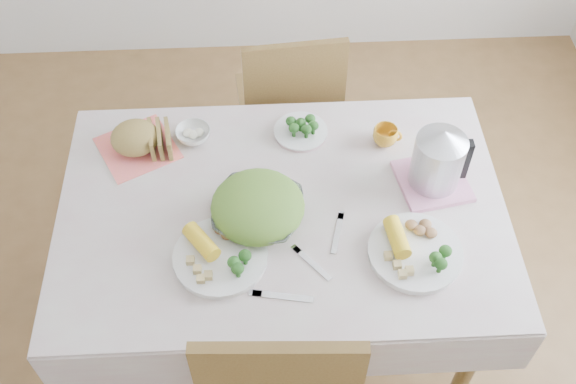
{
  "coord_description": "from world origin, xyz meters",
  "views": [
    {
      "loc": [
        -0.05,
        -1.37,
        2.55
      ],
      "look_at": [
        0.02,
        0.02,
        0.82
      ],
      "focal_mm": 42.0,
      "sensor_mm": 36.0,
      "label": 1
    }
  ],
  "objects_px": {
    "salad_bowl": "(258,212)",
    "dinner_plate_left": "(220,257)",
    "electric_kettle": "(438,160)",
    "dinner_plate_right": "(415,253)",
    "chair_far": "(288,103)",
    "dining_table": "(283,270)",
    "yellow_mug": "(385,136)"
  },
  "relations": [
    {
      "from": "chair_far",
      "to": "yellow_mug",
      "type": "relative_size",
      "value": 10.43
    },
    {
      "from": "chair_far",
      "to": "electric_kettle",
      "type": "height_order",
      "value": "electric_kettle"
    },
    {
      "from": "yellow_mug",
      "to": "electric_kettle",
      "type": "relative_size",
      "value": 0.38
    },
    {
      "from": "dining_table",
      "to": "salad_bowl",
      "type": "relative_size",
      "value": 4.87
    },
    {
      "from": "dinner_plate_right",
      "to": "electric_kettle",
      "type": "distance_m",
      "value": 0.33
    },
    {
      "from": "chair_far",
      "to": "yellow_mug",
      "type": "height_order",
      "value": "chair_far"
    },
    {
      "from": "dining_table",
      "to": "chair_far",
      "type": "distance_m",
      "value": 0.82
    },
    {
      "from": "yellow_mug",
      "to": "dinner_plate_right",
      "type": "bearing_deg",
      "value": -86.7
    },
    {
      "from": "dining_table",
      "to": "chair_far",
      "type": "height_order",
      "value": "chair_far"
    },
    {
      "from": "dining_table",
      "to": "yellow_mug",
      "type": "bearing_deg",
      "value": 36.08
    },
    {
      "from": "salad_bowl",
      "to": "dinner_plate_left",
      "type": "distance_m",
      "value": 0.2
    },
    {
      "from": "yellow_mug",
      "to": "electric_kettle",
      "type": "xyz_separation_m",
      "value": [
        0.14,
        -0.2,
        0.09
      ]
    },
    {
      "from": "salad_bowl",
      "to": "yellow_mug",
      "type": "height_order",
      "value": "yellow_mug"
    },
    {
      "from": "chair_far",
      "to": "dinner_plate_left",
      "type": "distance_m",
      "value": 1.09
    },
    {
      "from": "dining_table",
      "to": "dinner_plate_left",
      "type": "height_order",
      "value": "dinner_plate_left"
    },
    {
      "from": "dinner_plate_right",
      "to": "yellow_mug",
      "type": "distance_m",
      "value": 0.49
    },
    {
      "from": "chair_far",
      "to": "salad_bowl",
      "type": "distance_m",
      "value": 0.93
    },
    {
      "from": "dining_table",
      "to": "salad_bowl",
      "type": "bearing_deg",
      "value": -153.43
    },
    {
      "from": "electric_kettle",
      "to": "dining_table",
      "type": "bearing_deg",
      "value": -177.19
    },
    {
      "from": "dining_table",
      "to": "salad_bowl",
      "type": "xyz_separation_m",
      "value": [
        -0.08,
        -0.04,
        0.42
      ]
    },
    {
      "from": "dinner_plate_left",
      "to": "yellow_mug",
      "type": "distance_m",
      "value": 0.75
    },
    {
      "from": "yellow_mug",
      "to": "electric_kettle",
      "type": "height_order",
      "value": "electric_kettle"
    },
    {
      "from": "dining_table",
      "to": "salad_bowl",
      "type": "height_order",
      "value": "salad_bowl"
    },
    {
      "from": "chair_far",
      "to": "dinner_plate_left",
      "type": "height_order",
      "value": "chair_far"
    },
    {
      "from": "salad_bowl",
      "to": "dinner_plate_left",
      "type": "height_order",
      "value": "salad_bowl"
    },
    {
      "from": "chair_far",
      "to": "dinner_plate_left",
      "type": "xyz_separation_m",
      "value": [
        -0.26,
        -1.01,
        0.31
      ]
    },
    {
      "from": "dining_table",
      "to": "dinner_plate_right",
      "type": "height_order",
      "value": "dinner_plate_right"
    },
    {
      "from": "salad_bowl",
      "to": "electric_kettle",
      "type": "bearing_deg",
      "value": 11.54
    },
    {
      "from": "dinner_plate_left",
      "to": "electric_kettle",
      "type": "height_order",
      "value": "electric_kettle"
    },
    {
      "from": "dining_table",
      "to": "yellow_mug",
      "type": "xyz_separation_m",
      "value": [
        0.38,
        0.28,
        0.42
      ]
    },
    {
      "from": "dinner_plate_left",
      "to": "dinner_plate_right",
      "type": "height_order",
      "value": "same"
    },
    {
      "from": "electric_kettle",
      "to": "dinner_plate_left",
      "type": "bearing_deg",
      "value": -165.2
    }
  ]
}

